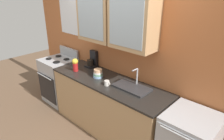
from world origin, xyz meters
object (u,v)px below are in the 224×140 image
Objects in this scene: vase at (75,64)px; sink_faucet at (132,87)px; stove_range at (60,80)px; cup_near_sink at (107,83)px; coffee_maker at (92,61)px; bowl_stack at (98,74)px.

sink_faucet is at bearing 8.37° from vase.
sink_faucet is at bearing 1.61° from stove_range.
cup_near_sink is 0.83m from coffee_maker.
vase is at bearing 178.79° from cup_near_sink.
sink_faucet reaches higher than bowl_stack.
sink_faucet is at bearing 28.80° from cup_near_sink.
cup_near_sink is (-0.33, -0.18, 0.02)m from sink_faucet.
sink_faucet is 0.37m from cup_near_sink.
coffee_maker reaches higher than vase.
coffee_maker is (-0.43, 0.26, 0.05)m from bowl_stack.
cup_near_sink is 0.37× the size of coffee_maker.
vase is at bearing -169.07° from bowl_stack.
bowl_stack is 0.49m from vase.
coffee_maker is (0.04, 0.35, -0.01)m from vase.
bowl_stack is at bearing 10.93° from vase.
stove_range is at bearing 179.08° from bowl_stack.
cup_near_sink is at bearing -19.33° from bowl_stack.
bowl_stack reaches higher than cup_near_sink.
vase is 2.10× the size of cup_near_sink.
sink_faucet is 1.12m from vase.
sink_faucet is 1.84× the size of coffee_maker.
stove_range is 1.00m from coffee_maker.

